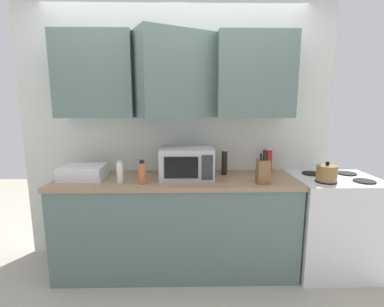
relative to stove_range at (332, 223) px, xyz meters
name	(u,v)px	position (x,y,z in m)	size (l,w,h in m)	color
wall_back_with_cabinets	(176,104)	(-1.48, 0.25, 1.12)	(3.07, 0.61, 2.60)	silver
counter_run	(177,224)	(-1.48, 0.02, 0.00)	(2.20, 0.63, 0.90)	slate
stove_range	(332,223)	(0.00, 0.00, 0.00)	(0.76, 0.64, 0.91)	silver
kettle	(327,173)	(-0.17, -0.14, 0.53)	(0.17, 0.17, 0.17)	olive
microwave	(187,163)	(-1.38, 0.02, 0.59)	(0.48, 0.37, 0.28)	#B7B7BC
dish_rack	(83,172)	(-2.33, 0.02, 0.51)	(0.38, 0.30, 0.12)	silver
knife_block	(263,171)	(-0.73, -0.15, 0.55)	(0.10, 0.12, 0.29)	brown
bottle_soy_dark	(224,163)	(-1.02, 0.14, 0.57)	(0.06, 0.06, 0.25)	black
bottle_spice_jar	(142,173)	(-1.77, -0.15, 0.54)	(0.07, 0.07, 0.20)	#BC6638
bottle_red_sauce	(268,160)	(-0.58, 0.23, 0.57)	(0.08, 0.08, 0.25)	red
bottle_white_jar	(120,172)	(-1.96, -0.11, 0.54)	(0.06, 0.06, 0.19)	white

